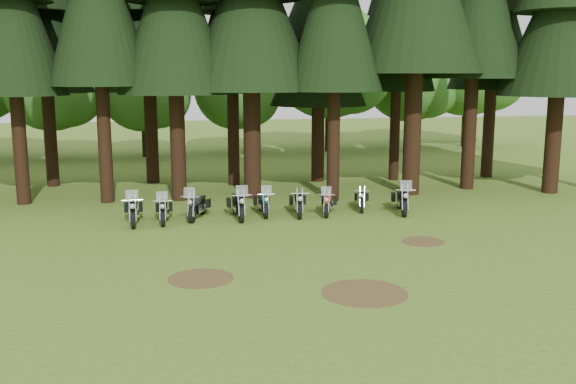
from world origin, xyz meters
name	(u,v)px	position (x,y,z in m)	size (l,w,h in m)	color
ground	(294,253)	(0.00, 0.00, 0.00)	(120.00, 120.00, 0.00)	#45681E
pine_back_4	(319,18)	(4.04, 13.25, 8.25)	(4.94, 4.94, 13.78)	black
decid_2	(55,83)	(-10.43, 24.78, 4.95)	(6.72, 6.53, 8.40)	black
decid_3	(147,89)	(-4.71, 25.13, 4.51)	(6.12, 5.95, 7.65)	black
decid_4	(239,91)	(1.58, 26.32, 4.37)	(5.93, 5.76, 7.41)	black
decid_5	(334,64)	(8.29, 25.71, 6.23)	(8.45, 8.21, 10.56)	black
decid_6	(414,78)	(14.85, 27.01, 5.20)	(7.06, 6.86, 8.82)	black
decid_7	(473,65)	(19.46, 26.83, 6.22)	(8.44, 8.20, 10.55)	black
dirt_patch_0	(201,278)	(-3.00, -2.00, 0.01)	(1.80, 1.80, 0.01)	#4C3D1E
dirt_patch_1	(423,241)	(4.50, 0.50, 0.01)	(1.40, 1.40, 0.01)	#4C3D1E
dirt_patch_2	(365,293)	(1.00, -4.00, 0.01)	(2.20, 2.20, 0.01)	#4C3D1E
motorcycle_0	(133,211)	(-5.03, 5.04, 0.49)	(0.44, 2.34, 1.47)	black
motorcycle_1	(164,210)	(-3.92, 5.08, 0.45)	(0.41, 2.16, 1.36)	black
motorcycle_2	(197,207)	(-2.64, 5.46, 0.47)	(0.98, 2.19, 1.40)	black
motorcycle_3	(238,206)	(-1.11, 5.19, 0.50)	(0.44, 2.35, 1.48)	black
motorcycle_4	(263,204)	(-0.06, 5.63, 0.45)	(0.40, 2.15, 1.35)	black
motorcycle_5	(298,203)	(1.31, 5.36, 0.46)	(0.48, 2.20, 0.90)	black
motorcycle_6	(328,204)	(2.49, 5.24, 0.43)	(0.92, 2.01, 1.29)	black
motorcycle_7	(362,200)	(4.07, 5.85, 0.41)	(0.69, 1.92, 0.80)	black
motorcycle_8	(402,200)	(5.46, 4.95, 0.50)	(0.88, 2.37, 1.50)	black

